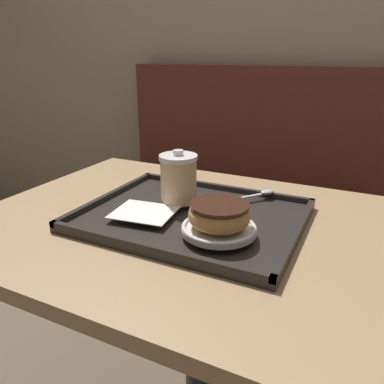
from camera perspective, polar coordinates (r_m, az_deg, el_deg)
The scene contains 9 objects.
wall_behind at distance 1.79m, azimuth 18.09°, elevation 24.31°, with size 8.00×0.05×2.40m.
booth_bench at distance 1.76m, azimuth 7.62°, elevation -4.45°, with size 1.24×0.44×1.00m.
cafe_table at distance 0.87m, azimuth 1.65°, elevation -13.90°, with size 1.00×0.69×0.71m.
serving_tray at distance 0.81m, azimuth 0.00°, elevation -3.77°, with size 0.46×0.36×0.02m.
napkin_paper at distance 0.79m, azimuth -7.32°, elevation -3.05°, with size 0.14×0.12×0.00m.
coffee_cup_front at distance 0.83m, azimuth -2.07°, elevation 2.16°, with size 0.08×0.08×0.12m.
plate_with_chocolate_donut at distance 0.70m, azimuth 4.11°, elevation -5.56°, with size 0.14×0.14×0.01m.
donut_chocolate_glazed at distance 0.69m, azimuth 4.17°, elevation -3.41°, with size 0.12×0.12×0.04m.
spoon at distance 0.89m, azimuth 10.37°, elevation -0.23°, with size 0.10×0.12×0.01m.
Camera 1 is at (0.29, -0.66, 1.05)m, focal length 35.00 mm.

